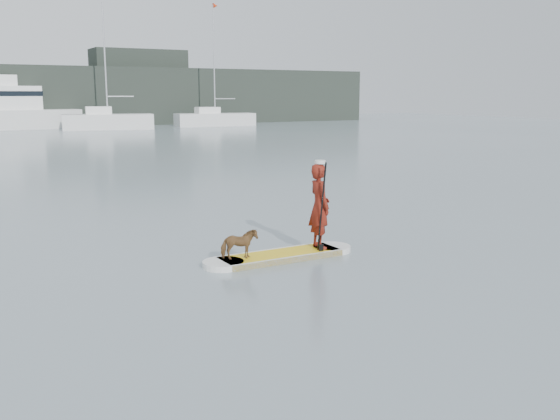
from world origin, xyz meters
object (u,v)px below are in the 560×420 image
paddler (320,206)px  motor_yacht_a (12,109)px  dog (239,244)px  paddleboard (280,256)px  sailboat_f (214,118)px  sailboat_e (107,120)px

paddler → motor_yacht_a: 52.65m
dog → motor_yacht_a: size_ratio=0.06×
paddleboard → sailboat_f: bearing=67.7°
paddler → paddleboard: bearing=99.4°
paddleboard → sailboat_f: size_ratio=0.27×
paddleboard → paddler: (0.93, 0.00, 0.94)m
dog → paddler: bearing=-77.7°
paddler → sailboat_f: 52.56m
paddler → sailboat_f: (18.94, 49.03, -0.17)m
paddleboard → sailboat_f: (19.88, 49.03, 0.76)m
dog → sailboat_f: bearing=-10.9°
sailboat_e → dog: bearing=-91.2°
sailboat_f → paddleboard: bearing=-107.5°
paddleboard → paddler: paddler is taller
paddleboard → dog: 0.97m
sailboat_e → motor_yacht_a: bearing=158.2°
dog → motor_yacht_a: 52.71m
paddleboard → motor_yacht_a: size_ratio=0.29×
paddler → sailboat_f: sailboat_f is taller
paddler → sailboat_e: size_ratio=0.15×
paddleboard → motor_yacht_a: motor_yacht_a is taller
sailboat_e → sailboat_f: bearing=15.5°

